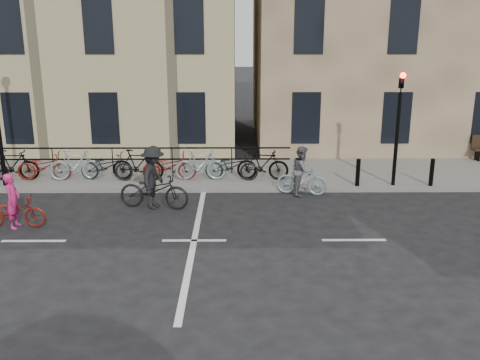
{
  "coord_description": "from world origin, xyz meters",
  "views": [
    {
      "loc": [
        1.05,
        -12.4,
        5.15
      ],
      "look_at": [
        1.16,
        1.65,
        1.1
      ],
      "focal_mm": 40.0,
      "sensor_mm": 36.0,
      "label": 1
    }
  ],
  "objects_px": {
    "traffic_light": "(399,115)",
    "cyclist_grey": "(302,175)",
    "cyclist_pink": "(14,209)",
    "cyclist_dark": "(154,184)"
  },
  "relations": [
    {
      "from": "cyclist_pink",
      "to": "cyclist_dark",
      "type": "bearing_deg",
      "value": -66.43
    },
    {
      "from": "traffic_light",
      "to": "cyclist_grey",
      "type": "bearing_deg",
      "value": -170.02
    },
    {
      "from": "cyclist_dark",
      "to": "cyclist_pink",
      "type": "bearing_deg",
      "value": 124.84
    },
    {
      "from": "cyclist_pink",
      "to": "cyclist_grey",
      "type": "relative_size",
      "value": 0.99
    },
    {
      "from": "cyclist_dark",
      "to": "cyclist_grey",
      "type": "bearing_deg",
      "value": -63.35
    },
    {
      "from": "cyclist_grey",
      "to": "cyclist_pink",
      "type": "bearing_deg",
      "value": 122.77
    },
    {
      "from": "traffic_light",
      "to": "cyclist_dark",
      "type": "xyz_separation_m",
      "value": [
        -7.55,
        -1.81,
        -1.72
      ]
    },
    {
      "from": "cyclist_grey",
      "to": "cyclist_dark",
      "type": "xyz_separation_m",
      "value": [
        -4.48,
        -1.27,
        0.1
      ]
    },
    {
      "from": "cyclist_pink",
      "to": "cyclist_grey",
      "type": "bearing_deg",
      "value": -70.94
    },
    {
      "from": "cyclist_grey",
      "to": "traffic_light",
      "type": "bearing_deg",
      "value": -66.78
    }
  ]
}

